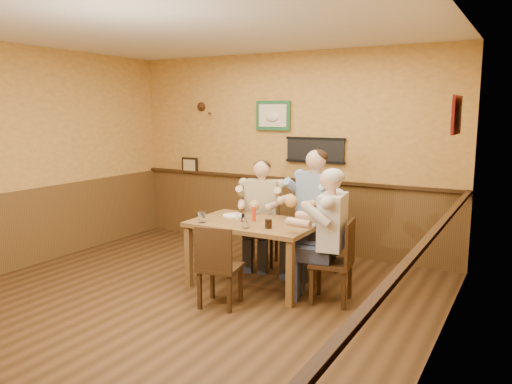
% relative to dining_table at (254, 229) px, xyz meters
% --- Properties ---
extents(room, '(5.02, 5.03, 2.81)m').
position_rel_dining_table_xyz_m(room, '(-0.28, -0.67, 1.03)').
color(room, '#372210').
rests_on(room, ground).
extents(dining_table, '(1.40, 0.90, 0.75)m').
position_rel_dining_table_xyz_m(dining_table, '(0.00, 0.00, 0.00)').
color(dining_table, brown).
rests_on(dining_table, ground).
extents(chair_back_left, '(0.49, 0.49, 0.86)m').
position_rel_dining_table_xyz_m(chair_back_left, '(-0.31, 0.75, -0.23)').
color(chair_back_left, '#3B2613').
rests_on(chair_back_left, ground).
extents(chair_back_right, '(0.55, 0.55, 0.96)m').
position_rel_dining_table_xyz_m(chair_back_right, '(0.45, 0.75, -0.18)').
color(chair_back_right, '#3B2613').
rests_on(chair_back_right, ground).
extents(chair_right_end, '(0.46, 0.46, 0.89)m').
position_rel_dining_table_xyz_m(chair_right_end, '(0.95, -0.05, -0.21)').
color(chair_right_end, '#3B2613').
rests_on(chair_right_end, ground).
extents(chair_near_side, '(0.47, 0.47, 0.86)m').
position_rel_dining_table_xyz_m(chair_near_side, '(-0.00, -0.70, -0.23)').
color(chair_near_side, '#3B2613').
rests_on(chair_near_side, ground).
extents(diner_tan_shirt, '(0.70, 0.70, 1.23)m').
position_rel_dining_table_xyz_m(diner_tan_shirt, '(-0.31, 0.75, -0.04)').
color(diner_tan_shirt, '#CEBA8E').
rests_on(diner_tan_shirt, ground).
extents(diner_blue_polo, '(0.79, 0.79, 1.38)m').
position_rel_dining_table_xyz_m(diner_blue_polo, '(0.45, 0.75, 0.03)').
color(diner_blue_polo, '#7994B6').
rests_on(diner_blue_polo, ground).
extents(diner_white_elder, '(0.66, 0.66, 1.27)m').
position_rel_dining_table_xyz_m(diner_white_elder, '(0.95, -0.05, -0.02)').
color(diner_white_elder, silver).
rests_on(diner_white_elder, ground).
extents(water_glass_left, '(0.09, 0.09, 0.12)m').
position_rel_dining_table_xyz_m(water_glass_left, '(-0.49, -0.33, 0.15)').
color(water_glass_left, silver).
rests_on(water_glass_left, dining_table).
extents(water_glass_mid, '(0.08, 0.08, 0.11)m').
position_rel_dining_table_xyz_m(water_glass_mid, '(0.08, -0.31, 0.15)').
color(water_glass_mid, white).
rests_on(water_glass_mid, dining_table).
extents(cola_tumbler, '(0.09, 0.09, 0.10)m').
position_rel_dining_table_xyz_m(cola_tumbler, '(0.29, -0.21, 0.14)').
color(cola_tumbler, black).
rests_on(cola_tumbler, dining_table).
extents(hot_sauce_bottle, '(0.06, 0.06, 0.19)m').
position_rel_dining_table_xyz_m(hot_sauce_bottle, '(-0.02, 0.02, 0.18)').
color(hot_sauce_bottle, red).
rests_on(hot_sauce_bottle, dining_table).
extents(salt_shaker, '(0.03, 0.03, 0.08)m').
position_rel_dining_table_xyz_m(salt_shaker, '(-0.23, 0.00, 0.13)').
color(salt_shaker, white).
rests_on(salt_shaker, dining_table).
extents(pepper_shaker, '(0.05, 0.05, 0.09)m').
position_rel_dining_table_xyz_m(pepper_shaker, '(-0.10, -0.08, 0.14)').
color(pepper_shaker, black).
rests_on(pepper_shaker, dining_table).
extents(plate_far_left, '(0.27, 0.27, 0.02)m').
position_rel_dining_table_xyz_m(plate_far_left, '(-0.36, 0.13, 0.10)').
color(plate_far_left, white).
rests_on(plate_far_left, dining_table).
extents(plate_far_right, '(0.22, 0.22, 0.01)m').
position_rel_dining_table_xyz_m(plate_far_right, '(0.58, 0.10, 0.10)').
color(plate_far_right, silver).
rests_on(plate_far_right, dining_table).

